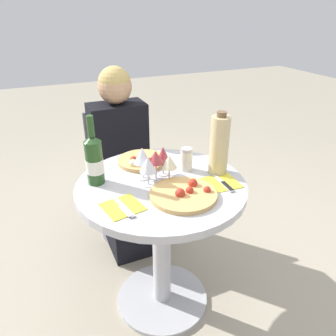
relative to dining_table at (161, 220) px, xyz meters
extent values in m
plane|color=#9E937F|center=(0.00, 0.00, -0.55)|extent=(12.00, 12.00, 0.00)
cylinder|color=#B2B2B7|center=(0.00, 0.00, -0.54)|extent=(0.50, 0.50, 0.02)
cylinder|color=#B2B2B7|center=(0.00, 0.00, -0.18)|extent=(0.10, 0.10, 0.70)
cylinder|color=#B7B7BC|center=(0.00, 0.00, 0.19)|extent=(0.80, 0.80, 0.04)
cylinder|color=slate|center=(-0.01, 0.67, -0.54)|extent=(0.33, 0.33, 0.01)
cylinder|color=slate|center=(-0.01, 0.67, -0.34)|extent=(0.06, 0.06, 0.42)
cube|color=slate|center=(-0.01, 0.67, -0.12)|extent=(0.37, 0.37, 0.03)
cube|color=slate|center=(-0.01, 0.84, 0.12)|extent=(0.37, 0.02, 0.44)
cube|color=black|center=(-0.01, 0.51, -0.33)|extent=(0.29, 0.32, 0.45)
cube|color=black|center=(-0.01, 0.67, 0.16)|extent=(0.35, 0.20, 0.52)
sphere|color=tan|center=(-0.01, 0.67, 0.52)|extent=(0.20, 0.20, 0.20)
sphere|color=tan|center=(-0.01, 0.67, 0.54)|extent=(0.19, 0.19, 0.19)
cylinder|color=tan|center=(0.04, -0.15, 0.22)|extent=(0.29, 0.29, 0.02)
sphere|color=#B22D1E|center=(0.07, -0.16, 0.24)|extent=(0.03, 0.03, 0.03)
sphere|color=#B22D1E|center=(0.14, -0.18, 0.24)|extent=(0.03, 0.03, 0.03)
sphere|color=#B22D1E|center=(0.11, -0.11, 0.24)|extent=(0.04, 0.04, 0.04)
sphere|color=#B22D1E|center=(0.02, -0.16, 0.24)|extent=(0.04, 0.04, 0.04)
cylinder|color=tan|center=(-0.01, 0.24, 0.22)|extent=(0.26, 0.26, 0.02)
sphere|color=#336B28|center=(-0.03, 0.22, 0.24)|extent=(0.04, 0.04, 0.04)
sphere|color=beige|center=(-0.07, 0.20, 0.24)|extent=(0.04, 0.04, 0.04)
sphere|color=#B22D1E|center=(-0.05, 0.24, 0.24)|extent=(0.03, 0.03, 0.03)
sphere|color=#336B28|center=(0.00, 0.28, 0.24)|extent=(0.03, 0.03, 0.03)
sphere|color=#B22D1E|center=(0.02, 0.20, 0.24)|extent=(0.03, 0.03, 0.03)
sphere|color=beige|center=(-0.07, 0.19, 0.24)|extent=(0.04, 0.04, 0.04)
cylinder|color=#23471E|center=(-0.27, 0.12, 0.31)|extent=(0.08, 0.08, 0.21)
cone|color=#23471E|center=(-0.27, 0.12, 0.43)|extent=(0.08, 0.08, 0.03)
cylinder|color=#23471E|center=(-0.27, 0.12, 0.49)|extent=(0.03, 0.03, 0.10)
cylinder|color=silver|center=(-0.27, 0.12, 0.30)|extent=(0.08, 0.08, 0.07)
cylinder|color=tan|center=(0.30, -0.02, 0.35)|extent=(0.09, 0.09, 0.29)
cylinder|color=brown|center=(0.30, -0.02, 0.51)|extent=(0.05, 0.05, 0.02)
cylinder|color=silver|center=(0.17, 0.07, 0.26)|extent=(0.06, 0.06, 0.10)
cylinder|color=#B2B2B7|center=(0.17, 0.07, 0.32)|extent=(0.06, 0.06, 0.02)
cylinder|color=silver|center=(0.04, 0.08, 0.21)|extent=(0.06, 0.06, 0.00)
cylinder|color=silver|center=(0.04, 0.08, 0.24)|extent=(0.01, 0.01, 0.06)
cone|color=#9E383D|center=(0.04, 0.08, 0.32)|extent=(0.07, 0.07, 0.08)
cylinder|color=silver|center=(-0.01, 0.04, 0.21)|extent=(0.06, 0.06, 0.00)
cylinder|color=silver|center=(-0.01, 0.04, 0.26)|extent=(0.01, 0.01, 0.08)
cone|color=#9E383D|center=(-0.01, 0.04, 0.33)|extent=(0.08, 0.08, 0.06)
cylinder|color=silver|center=(0.04, 0.01, 0.21)|extent=(0.06, 0.06, 0.00)
cylinder|color=silver|center=(0.04, 0.01, 0.25)|extent=(0.01, 0.01, 0.07)
cone|color=beige|center=(0.04, 0.01, 0.31)|extent=(0.07, 0.07, 0.06)
cylinder|color=silver|center=(-0.06, 0.08, 0.21)|extent=(0.06, 0.06, 0.00)
cylinder|color=silver|center=(-0.06, 0.08, 0.25)|extent=(0.01, 0.01, 0.08)
cone|color=silver|center=(-0.06, 0.08, 0.33)|extent=(0.08, 0.08, 0.08)
cylinder|color=silver|center=(-0.06, 0.01, 0.21)|extent=(0.06, 0.06, 0.00)
cylinder|color=silver|center=(-0.06, 0.01, 0.25)|extent=(0.01, 0.01, 0.07)
cone|color=silver|center=(-0.06, 0.01, 0.32)|extent=(0.08, 0.08, 0.07)
cube|color=yellow|center=(-0.22, -0.13, 0.21)|extent=(0.18, 0.18, 0.00)
cube|color=silver|center=(-0.22, -0.13, 0.22)|extent=(0.05, 0.19, 0.00)
cube|color=silver|center=(-0.22, -0.17, 0.22)|extent=(0.04, 0.09, 0.00)
cube|color=yellow|center=(0.26, -0.11, 0.21)|extent=(0.16, 0.16, 0.00)
cube|color=silver|center=(0.26, -0.11, 0.22)|extent=(0.03, 0.19, 0.00)
cube|color=black|center=(0.26, -0.16, 0.22)|extent=(0.02, 0.09, 0.00)
camera|label=1|loc=(-0.51, -1.24, 0.96)|focal=35.00mm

